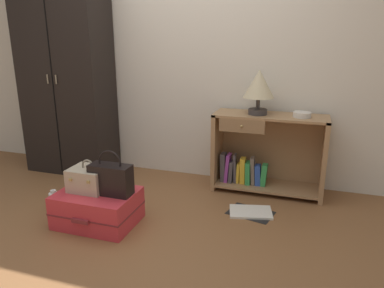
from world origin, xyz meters
TOP-DOWN VIEW (x-y plane):
  - ground_plane at (0.00, 0.00)m, footprint 9.00×9.00m
  - back_wall at (0.00, 1.50)m, footprint 6.40×0.10m
  - wardrobe at (-1.29, 1.20)m, footprint 0.91×0.47m
  - bookshelf at (0.80, 1.26)m, footprint 1.03×0.38m
  - table_lamp at (0.72, 1.22)m, footprint 0.28×0.28m
  - bowl at (1.11, 1.22)m, footprint 0.16×0.16m
  - suitcase_large at (-0.35, 0.19)m, footprint 0.61×0.48m
  - train_case at (-0.43, 0.22)m, footprint 0.28×0.25m
  - handbag at (-0.23, 0.20)m, footprint 0.32×0.14m
  - bottle at (-0.83, 0.27)m, footprint 0.08×0.08m
  - open_book_on_floor at (0.77, 0.73)m, footprint 0.41×0.33m

SIDE VIEW (x-z plane):
  - ground_plane at x=0.00m, z-range 0.00..0.00m
  - open_book_on_floor at x=0.77m, z-range 0.00..0.02m
  - bottle at x=-0.83m, z-range -0.01..0.17m
  - suitcase_large at x=-0.35m, z-range 0.00..0.26m
  - train_case at x=-0.43m, z-range 0.23..0.48m
  - bookshelf at x=0.80m, z-range -0.01..0.74m
  - handbag at x=-0.23m, z-range 0.21..0.57m
  - bowl at x=1.11m, z-range 0.75..0.79m
  - table_lamp at x=0.72m, z-range 0.81..1.21m
  - wardrobe at x=-1.29m, z-range 0.00..2.04m
  - back_wall at x=0.00m, z-range 0.00..2.60m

